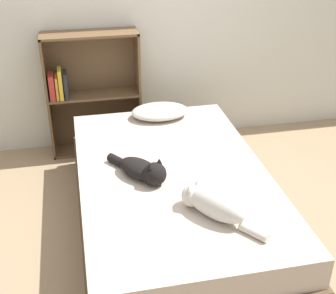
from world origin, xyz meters
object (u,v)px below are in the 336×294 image
Objects in this scene: cat_light at (212,204)px; pillow at (160,111)px; bookshelf at (90,92)px; cat_dark at (143,170)px; bed at (173,200)px.

pillow is at bearing -35.79° from cat_light.
cat_light is at bearing -72.62° from bookshelf.
cat_dark is (-0.31, 0.47, -0.01)m from cat_light.
cat_light is at bearing -1.41° from cat_dark.
cat_dark is 0.41× the size of bookshelf.
cat_light is 0.56m from cat_dark.
pillow is 0.70m from bookshelf.
bookshelf is (-0.45, 1.30, 0.32)m from bed.
bookshelf is (-0.57, 1.81, 0.01)m from cat_light.
cat_dark is (-0.20, -0.04, 0.30)m from bed.
bed is at bearing -70.71° from bookshelf.
bed is 4.68× the size of cat_dark.
bookshelf reaches higher than pillow.
cat_dark is (-0.28, -0.89, 0.01)m from pillow.
cat_light reaches higher than bed.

